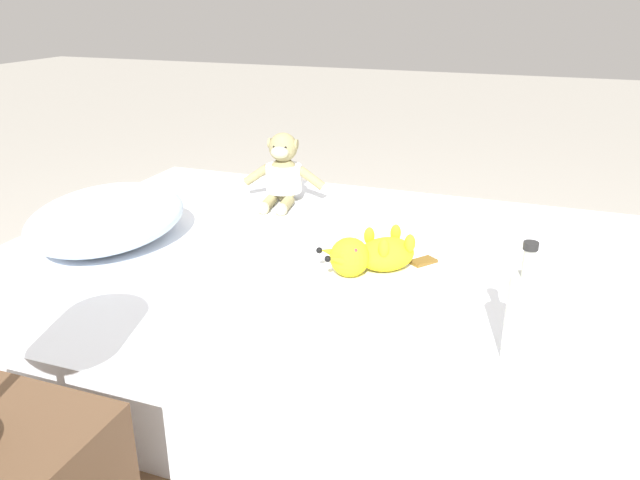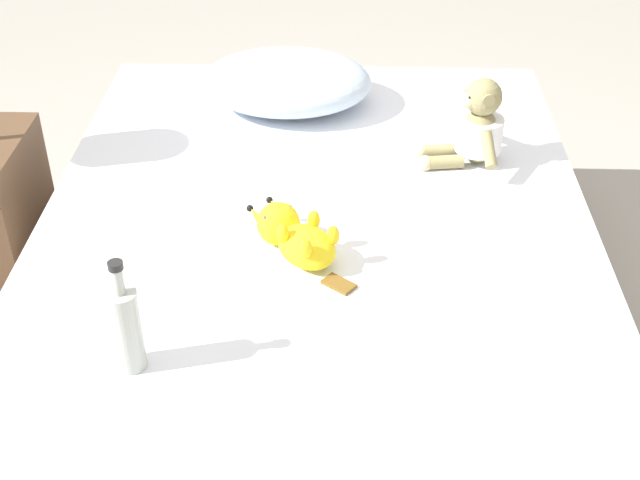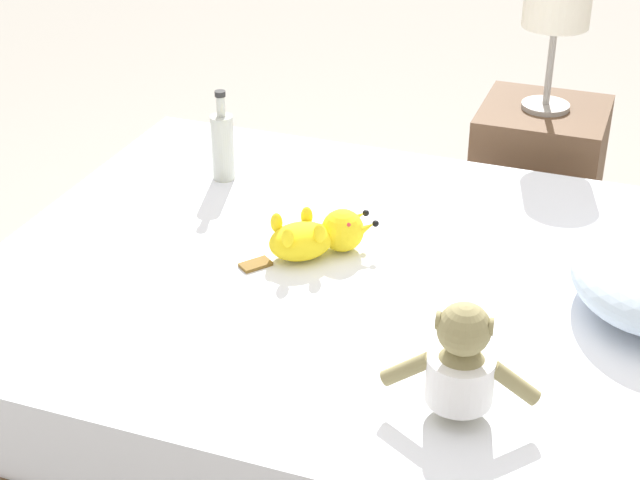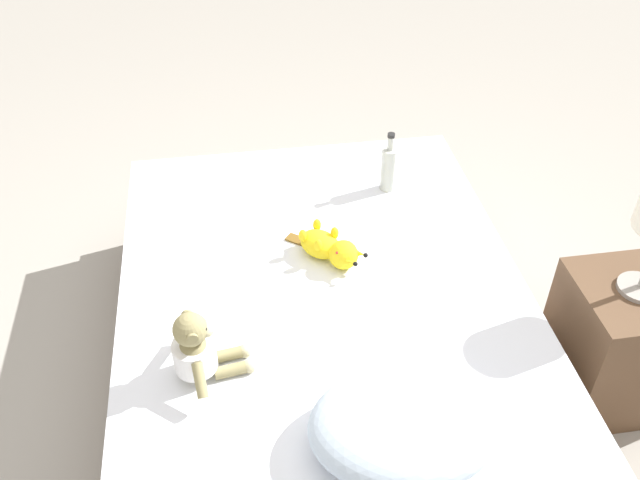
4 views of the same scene
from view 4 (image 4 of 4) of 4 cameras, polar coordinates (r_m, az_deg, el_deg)
The scene contains 7 objects.
ground_plane at distance 2.56m, azimuth 0.35°, elevation -11.34°, with size 16.00×16.00×0.00m, color #9E998E.
bed at distance 2.39m, azimuth 0.37°, elevation -8.08°, with size 1.37×1.81×0.44m.
pillow at distance 1.81m, azimuth 7.02°, elevation -15.12°, with size 0.51×0.39×0.15m.
plush_monkey at distance 1.96m, azimuth -10.16°, elevation -9.09°, with size 0.24×0.29×0.24m.
plush_yellow_creature at distance 2.32m, azimuth 0.83°, elevation -0.67°, with size 0.26×0.28×0.10m.
glass_bottle at distance 2.63m, azimuth 5.77°, elevation 6.03°, with size 0.06×0.06×0.25m.
nightstand at distance 2.53m, azimuth 23.55°, elevation -7.92°, with size 0.36×0.36×0.50m.
Camera 4 is at (0.27, 1.58, 1.99)m, focal length 38.29 mm.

